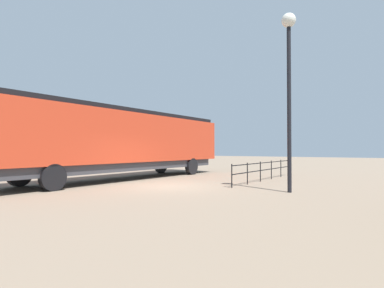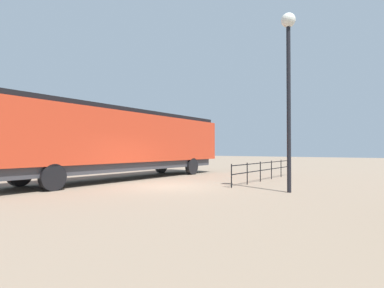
% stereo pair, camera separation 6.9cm
% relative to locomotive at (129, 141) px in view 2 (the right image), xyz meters
% --- Properties ---
extents(ground_plane, '(120.00, 120.00, 0.00)m').
position_rel_locomotive_xyz_m(ground_plane, '(4.19, -1.54, -2.20)').
color(ground_plane, '#84705B').
extents(locomotive, '(2.98, 15.51, 3.88)m').
position_rel_locomotive_xyz_m(locomotive, '(0.00, 0.00, 0.00)').
color(locomotive, red).
rests_on(locomotive, ground_plane).
extents(lamp_post, '(0.56, 0.56, 7.08)m').
position_rel_locomotive_xyz_m(lamp_post, '(9.39, -0.45, 2.90)').
color(lamp_post, black).
rests_on(lamp_post, ground_plane).
extents(platform_fence, '(0.05, 8.22, 1.05)m').
position_rel_locomotive_xyz_m(platform_fence, '(6.88, 3.60, -1.52)').
color(platform_fence, black).
rests_on(platform_fence, ground_plane).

